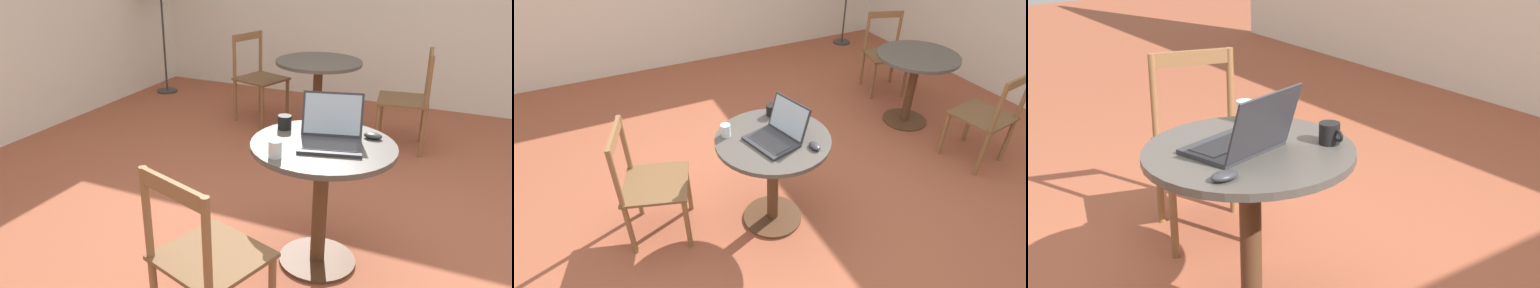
# 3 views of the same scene
# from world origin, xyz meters

# --- Properties ---
(ground_plane) EXTENTS (16.00, 16.00, 0.00)m
(ground_plane) POSITION_xyz_m (0.00, 0.00, 0.00)
(ground_plane) COLOR #9E5138
(cafe_table_near) EXTENTS (0.77, 0.77, 0.73)m
(cafe_table_near) POSITION_xyz_m (-0.04, 0.07, 0.55)
(cafe_table_near) COLOR #51331E
(cafe_table_near) RESTS_ON ground_plane
(cafe_table_mid) EXTENTS (0.77, 0.77, 0.73)m
(cafe_table_mid) POSITION_xyz_m (1.83, 0.72, 0.55)
(cafe_table_mid) COLOR #51331E
(cafe_table_mid) RESTS_ON ground_plane
(chair_near_left) EXTENTS (0.54, 0.54, 0.88)m
(chair_near_left) POSITION_xyz_m (-0.85, 0.32, 0.44)
(chair_near_left) COLOR brown
(chair_near_left) RESTS_ON ground_plane
(chair_mid_front) EXTENTS (0.48, 0.48, 0.88)m
(chair_mid_front) POSITION_xyz_m (1.93, -0.08, 0.44)
(chair_mid_front) COLOR brown
(chair_mid_front) RESTS_ON ground_plane
(chair_mid_back) EXTENTS (0.54, 0.54, 0.88)m
(chair_mid_back) POSITION_xyz_m (2.07, 1.42, 0.44)
(chair_mid_back) COLOR brown
(chair_mid_back) RESTS_ON ground_plane
(laptop) EXTENTS (0.38, 0.39, 0.25)m
(laptop) POSITION_xyz_m (-0.03, 0.03, 0.78)
(laptop) COLOR #2D2D33
(laptop) RESTS_ON cafe_table_near
(mouse) EXTENTS (0.06, 0.10, 0.03)m
(mouse) POSITION_xyz_m (0.14, -0.15, 0.75)
(mouse) COLOR #2D2D33
(mouse) RESTS_ON cafe_table_near
(mug) EXTENTS (0.11, 0.08, 0.08)m
(mug) POSITION_xyz_m (0.08, 0.34, 0.77)
(mug) COLOR black
(mug) RESTS_ON cafe_table_near
(drinking_glass) EXTENTS (0.07, 0.07, 0.09)m
(drinking_glass) POSITION_xyz_m (-0.31, 0.23, 0.78)
(drinking_glass) COLOR silver
(drinking_glass) RESTS_ON cafe_table_near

